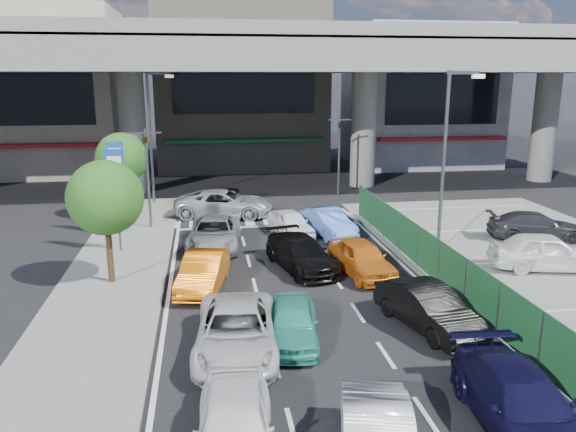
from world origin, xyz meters
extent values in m
plane|color=black|center=(0.00, 0.00, 0.00)|extent=(120.00, 120.00, 0.00)
cube|color=slate|center=(11.00, 2.00, 0.03)|extent=(12.00, 28.00, 0.06)
cube|color=slate|center=(-7.00, 4.00, 0.06)|extent=(4.00, 30.00, 0.12)
cylinder|color=#60605C|center=(-8.00, 22.00, 4.00)|extent=(1.80, 1.80, 8.00)
cylinder|color=#60605C|center=(8.00, 22.00, 4.00)|extent=(1.80, 1.80, 8.00)
cylinder|color=#60605C|center=(22.00, 22.00, 4.00)|extent=(1.80, 1.80, 8.00)
cube|color=#60605C|center=(0.00, 22.00, 9.00)|extent=(64.00, 14.00, 2.00)
cube|color=#60605C|center=(0.00, 15.20, 10.30)|extent=(64.00, 0.40, 0.90)
cube|color=#60605C|center=(0.00, 28.80, 10.30)|extent=(64.00, 0.40, 0.90)
cube|color=gray|center=(-16.00, 32.00, 6.50)|extent=(12.00, 10.00, 13.00)
cube|color=#B3161C|center=(-16.00, 26.90, 2.80)|extent=(10.80, 1.60, 0.25)
cube|color=black|center=(-16.00, 26.98, 7.15)|extent=(9.60, 0.10, 5.85)
cube|color=gray|center=(0.00, 33.00, 7.50)|extent=(14.00, 10.00, 15.00)
cube|color=#136128|center=(0.00, 27.90, 2.80)|extent=(12.60, 1.60, 0.25)
cube|color=black|center=(0.00, 27.98, 8.25)|extent=(11.20, 0.10, 6.75)
cube|color=gray|center=(16.00, 32.00, 6.00)|extent=(12.00, 10.00, 12.00)
cube|color=#B3161C|center=(16.00, 26.90, 2.80)|extent=(10.80, 1.60, 0.25)
cube|color=black|center=(16.00, 26.98, 6.60)|extent=(9.60, 0.10, 5.40)
cylinder|color=#595B60|center=(-6.20, 12.00, 2.60)|extent=(0.14, 0.14, 5.20)
cube|color=#595B60|center=(-6.20, 12.00, 5.00)|extent=(1.60, 0.08, 0.08)
imported|color=black|center=(-6.20, 12.00, 4.70)|extent=(0.26, 1.24, 0.50)
cylinder|color=#595B60|center=(5.50, 19.00, 2.60)|extent=(0.14, 0.14, 5.20)
cube|color=#595B60|center=(5.50, 19.00, 5.00)|extent=(1.60, 0.08, 0.08)
imported|color=black|center=(5.50, 19.00, 4.70)|extent=(0.26, 1.24, 0.50)
cylinder|color=#595B60|center=(7.00, 6.00, 4.00)|extent=(0.16, 0.16, 8.00)
cube|color=#595B60|center=(7.60, 6.00, 7.90)|extent=(1.40, 0.15, 0.15)
cube|color=silver|center=(8.30, 6.00, 7.75)|extent=(0.50, 0.22, 0.18)
cylinder|color=#595B60|center=(-6.50, 18.00, 4.00)|extent=(0.16, 0.16, 8.00)
cube|color=#595B60|center=(-5.90, 18.00, 7.90)|extent=(1.40, 0.15, 0.15)
cube|color=silver|center=(-5.20, 18.00, 7.75)|extent=(0.50, 0.22, 0.18)
cylinder|color=#595B60|center=(-7.20, 8.00, 1.10)|extent=(0.10, 0.10, 2.20)
cube|color=#154296|center=(-7.20, 8.00, 3.20)|extent=(0.80, 0.12, 3.00)
cube|color=white|center=(-7.20, 7.93, 3.20)|extent=(0.60, 0.02, 2.40)
cylinder|color=#595B60|center=(-7.60, 11.00, 1.10)|extent=(0.10, 0.10, 2.20)
cube|color=#154296|center=(-7.60, 11.00, 3.20)|extent=(0.80, 0.12, 3.00)
cube|color=white|center=(-7.60, 10.93, 3.20)|extent=(0.60, 0.02, 2.40)
cylinder|color=#382314|center=(-7.00, 4.00, 1.20)|extent=(0.24, 0.24, 2.40)
sphere|color=#194513|center=(-7.00, 4.00, 3.40)|extent=(2.80, 2.80, 2.80)
cylinder|color=#382314|center=(-7.80, 14.50, 1.20)|extent=(0.24, 0.24, 2.40)
sphere|color=#194513|center=(-7.80, 14.50, 3.40)|extent=(2.80, 2.80, 2.80)
imported|color=white|center=(-2.92, -6.69, 0.69)|extent=(1.90, 4.15, 1.38)
imported|color=black|center=(3.43, -6.84, 0.69)|extent=(2.28, 4.89, 1.38)
imported|color=silver|center=(-2.61, -2.25, 0.69)|extent=(2.69, 5.14, 1.38)
imported|color=teal|center=(-0.89, -1.73, 0.62)|extent=(1.98, 3.84, 1.25)
imported|color=black|center=(3.45, -1.50, 0.69)|extent=(2.46, 4.42, 1.38)
imported|color=orange|center=(-3.52, 3.04, 0.67)|extent=(2.17, 4.27, 1.34)
imported|color=black|center=(0.48, 4.69, 0.66)|extent=(2.93, 4.89, 1.33)
imported|color=orange|center=(2.76, 3.65, 0.69)|extent=(2.23, 4.25, 1.38)
imported|color=#93979B|center=(-3.01, 8.15, 0.69)|extent=(2.77, 5.17, 1.38)
imported|color=white|center=(0.84, 9.74, 0.63)|extent=(2.22, 3.90, 1.25)
imported|color=#5980E1|center=(2.70, 9.51, 0.67)|extent=(2.32, 4.27, 1.34)
imported|color=#9FA1A6|center=(-2.31, 14.07, 0.76)|extent=(5.83, 3.46, 1.52)
imported|color=white|center=(10.32, 2.93, 0.82)|extent=(4.78, 2.74, 1.53)
imported|color=#2A292E|center=(12.46, 7.10, 0.71)|extent=(4.82, 2.85, 1.31)
cone|color=#FD540E|center=(5.60, 3.91, 0.37)|extent=(0.40, 0.40, 0.62)
camera|label=1|loc=(-3.36, -17.01, 7.76)|focal=35.00mm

